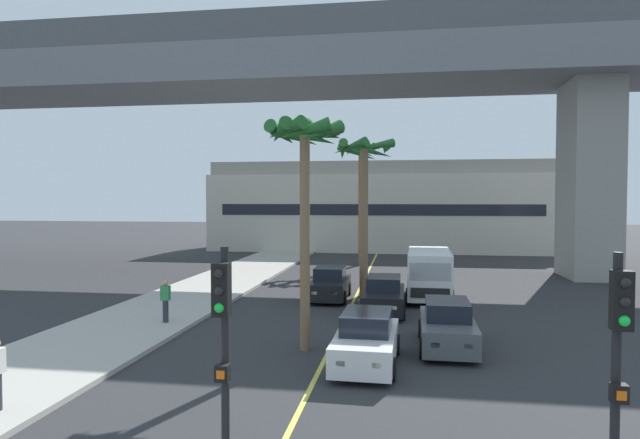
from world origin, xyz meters
TOP-DOWN VIEW (x-y plane):
  - sidewalk_left at (-8.00, 16.00)m, footprint 4.80×80.00m
  - lane_stripe_center at (0.00, 24.00)m, footprint 0.14×56.00m
  - bridge_overpass at (1.04, 34.64)m, footprint 86.06×8.00m
  - pier_building_backdrop at (0.00, 51.39)m, footprint 31.80×8.04m
  - car_queue_front at (3.79, 16.79)m, footprint 1.88×4.12m
  - car_queue_second at (1.29, 14.58)m, footprint 1.93×4.15m
  - car_queue_third at (1.53, 22.09)m, footprint 1.85×4.11m
  - car_queue_fourth at (-1.20, 24.96)m, footprint 1.86×4.12m
  - delivery_van at (3.59, 25.68)m, footprint 2.26×5.30m
  - traffic_light_median_near at (-0.19, 6.10)m, footprint 0.24×0.37m
  - traffic_light_right_far_corner at (5.09, 6.09)m, footprint 0.24×0.37m
  - palm_tree_near_median at (-0.77, 39.05)m, footprint 2.78×2.81m
  - palm_tree_mid_median at (-0.79, 15.84)m, footprint 2.66×2.68m
  - palm_tree_far_median at (0.37, 26.01)m, footprint 3.23×3.29m
  - pedestrian_mid_block at (-6.68, 18.34)m, footprint 0.34×0.22m

SIDE VIEW (x-z plane):
  - lane_stripe_center at x=0.00m, z-range 0.00..0.01m
  - sidewalk_left at x=-8.00m, z-range 0.00..0.15m
  - car_queue_front at x=3.79m, z-range -0.06..1.50m
  - car_queue_second at x=1.29m, z-range -0.06..1.50m
  - car_queue_third at x=1.53m, z-range -0.06..1.50m
  - car_queue_fourth at x=-1.20m, z-range -0.06..1.50m
  - pedestrian_mid_block at x=-6.68m, z-range 0.19..1.81m
  - delivery_van at x=3.59m, z-range 0.11..2.47m
  - traffic_light_median_near at x=-0.19m, z-range 0.61..4.81m
  - traffic_light_right_far_corner at x=5.09m, z-range 0.61..4.81m
  - pier_building_backdrop at x=0.00m, z-range -0.06..8.28m
  - palm_tree_far_median at x=0.37m, z-range 2.19..10.11m
  - palm_tree_mid_median at x=-0.79m, z-range 2.57..10.05m
  - palm_tree_near_median at x=-0.77m, z-range 2.54..11.62m
  - bridge_overpass at x=1.04m, z-range 4.77..21.09m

